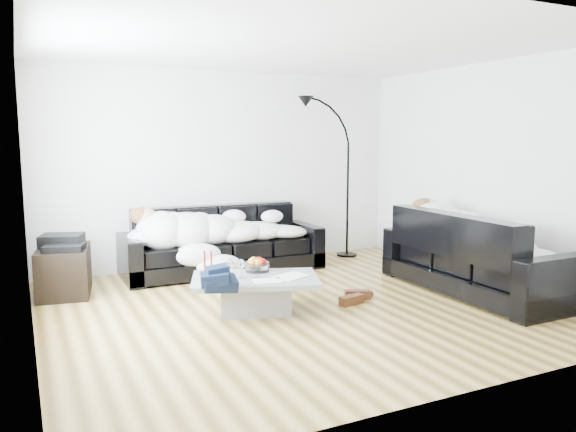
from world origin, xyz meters
name	(u,v)px	position (x,y,z in m)	size (l,w,h in m)	color
ground	(301,306)	(0.00, 0.00, 0.00)	(5.00, 5.00, 0.00)	brown
wall_back	(226,169)	(0.00, 2.25, 1.30)	(5.00, 0.02, 2.60)	silver
wall_left	(25,190)	(-2.50, 0.00, 1.30)	(0.02, 4.50, 2.60)	silver
wall_right	(488,173)	(2.50, 0.00, 1.30)	(0.02, 4.50, 2.60)	silver
ceiling	(301,46)	(0.00, 0.00, 2.60)	(5.00, 5.00, 0.00)	white
sofa_back	(223,240)	(-0.22, 1.77, 0.41)	(2.54, 0.88, 0.83)	black
sofa_right	(477,252)	(2.03, -0.35, 0.45)	(2.23, 0.96, 0.90)	black
sleeper_back	(224,224)	(-0.22, 1.72, 0.63)	(2.15, 0.74, 0.43)	white
sleeper_right	(477,234)	(2.03, -0.35, 0.65)	(1.91, 0.81, 0.47)	white
teal_cushion	(432,220)	(1.97, 0.34, 0.72)	(0.36, 0.30, 0.20)	#0C5759
coffee_table	(255,295)	(-0.50, 0.01, 0.18)	(1.23, 0.72, 0.36)	#939699
fruit_bowl	(257,264)	(-0.39, 0.23, 0.43)	(0.25, 0.25, 0.15)	white
wine_glass_a	(230,268)	(-0.71, 0.13, 0.45)	(0.07, 0.07, 0.17)	white
wine_glass_b	(227,272)	(-0.79, 0.01, 0.45)	(0.07, 0.07, 0.18)	white
wine_glass_c	(241,269)	(-0.64, 0.02, 0.45)	(0.08, 0.08, 0.19)	white
candle_left	(205,265)	(-0.95, 0.20, 0.49)	(0.05, 0.05, 0.27)	maroon
candle_right	(211,263)	(-0.86, 0.27, 0.48)	(0.05, 0.05, 0.25)	maroon
newspaper_a	(291,276)	(-0.17, -0.12, 0.37)	(0.32, 0.25, 0.01)	silver
newspaper_b	(268,281)	(-0.45, -0.19, 0.37)	(0.28, 0.20, 0.01)	silver
navy_jacket	(218,272)	(-0.97, -0.26, 0.52)	(0.32, 0.27, 0.16)	black
shoes	(354,297)	(0.58, -0.11, 0.05)	(0.47, 0.34, 0.11)	#472311
av_cabinet	(64,271)	(-2.15, 1.52, 0.26)	(0.53, 0.77, 0.53)	black
stereo	(63,242)	(-2.15, 1.52, 0.59)	(0.44, 0.34, 0.13)	black
floor_lamp	(348,187)	(1.74, 1.93, 1.01)	(0.73, 0.29, 2.01)	black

